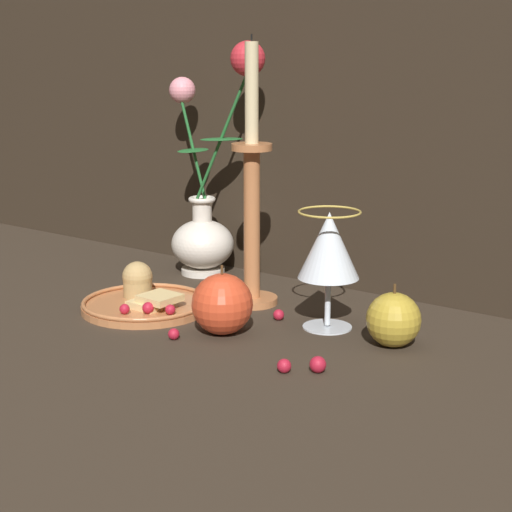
% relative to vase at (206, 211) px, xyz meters
% --- Properties ---
extents(ground_plane, '(2.40, 2.40, 0.00)m').
position_rel_vase_xyz_m(ground_plane, '(0.18, -0.17, -0.11)').
color(ground_plane, '#33281E').
rests_on(ground_plane, ground).
extents(vase, '(0.20, 0.11, 0.38)m').
position_rel_vase_xyz_m(vase, '(0.00, 0.00, 0.00)').
color(vase, silver).
rests_on(vase, ground_plane).
extents(plate_with_pastries, '(0.19, 0.19, 0.06)m').
position_rel_vase_xyz_m(plate_with_pastries, '(0.05, -0.21, -0.09)').
color(plate_with_pastries, '#B77042').
rests_on(plate_with_pastries, ground_plane).
extents(wine_glass, '(0.08, 0.08, 0.16)m').
position_rel_vase_xyz_m(wine_glass, '(0.31, -0.12, 0.00)').
color(wine_glass, silver).
rests_on(wine_glass, ground_plane).
extents(candlestick, '(0.08, 0.08, 0.39)m').
position_rel_vase_xyz_m(candlestick, '(0.16, -0.09, 0.04)').
color(candlestick, '#B77042').
rests_on(candlestick, ground_plane).
extents(apple_beside_vase, '(0.08, 0.08, 0.09)m').
position_rel_vase_xyz_m(apple_beside_vase, '(0.21, -0.22, -0.07)').
color(apple_beside_vase, '#D14223').
rests_on(apple_beside_vase, ground_plane).
extents(apple_near_glass, '(0.07, 0.07, 0.08)m').
position_rel_vase_xyz_m(apple_near_glass, '(0.42, -0.13, -0.07)').
color(apple_near_glass, '#B2932D').
rests_on(apple_near_glass, ground_plane).
extents(berry_near_plate, '(0.02, 0.02, 0.02)m').
position_rel_vase_xyz_m(berry_near_plate, '(0.39, -0.27, -0.10)').
color(berry_near_plate, '#AD192D').
rests_on(berry_near_plate, ground_plane).
extents(berry_front_center, '(0.02, 0.02, 0.02)m').
position_rel_vase_xyz_m(berry_front_center, '(0.24, -0.13, -0.10)').
color(berry_front_center, '#AD192D').
rests_on(berry_front_center, ground_plane).
extents(berry_by_glass_stem, '(0.02, 0.02, 0.02)m').
position_rel_vase_xyz_m(berry_by_glass_stem, '(0.18, -0.28, -0.10)').
color(berry_by_glass_stem, '#AD192D').
rests_on(berry_by_glass_stem, ground_plane).
extents(berry_under_candlestick, '(0.02, 0.02, 0.02)m').
position_rel_vase_xyz_m(berry_under_candlestick, '(0.36, -0.29, -0.10)').
color(berry_under_candlestick, '#AD192D').
rests_on(berry_under_candlestick, ground_plane).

